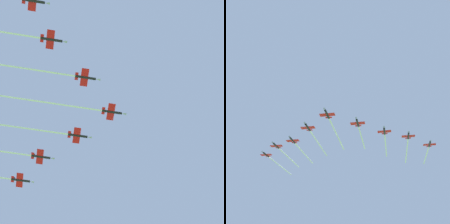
{
  "view_description": "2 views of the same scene",
  "coord_description": "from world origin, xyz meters",
  "views": [
    {
      "loc": [
        59.82,
        49.54,
        2.03
      ],
      "look_at": [
        -1.04,
        14.93,
        178.81
      ],
      "focal_mm": 57.94,
      "sensor_mm": 36.0,
      "label": 1
    },
    {
      "loc": [
        -121.29,
        111.5,
        101.9
      ],
      "look_at": [
        -6.36,
        10.8,
        179.69
      ],
      "focal_mm": 45.84,
      "sensor_mm": 36.0,
      "label": 2
    }
  ],
  "objects": [
    {
      "name": "jet_lead",
      "position": [
        12.06,
        -1.5,
        178.82
      ],
      "size": [
        45.47,
        56.6,
        2.75
      ],
      "rotation": [
        0.0,
        0.0,
        0.67
      ],
      "color": "black"
    },
    {
      "name": "jet_port_inner",
      "position": [
        5.26,
        -19.58,
        179.08
      ],
      "size": [
        36.53,
        45.4,
        2.75
      ],
      "rotation": [
        0.0,
        0.0,
        0.67
      ],
      "color": "black"
    },
    {
      "name": "jet_starboard_inner",
      "position": [
        33.96,
        -2.35,
        178.56
      ],
      "size": [
        42.89,
        53.37,
        2.75
      ],
      "rotation": [
        0.0,
        0.0,
        0.67
      ],
      "color": "black"
    },
    {
      "name": "jet_port_outer",
      "position": [
        5.66,
        -46.68,
        179.95
      ],
      "size": [
        40.34,
        50.18,
        2.75
      ],
      "rotation": [
        0.0,
        0.0,
        0.67
      ],
      "color": "black"
    },
    {
      "name": "jet_starboard_outer",
      "position": [
        58.01,
        -5.88,
        177.68
      ],
      "size": [
        41.42,
        51.53,
        2.75
      ],
      "rotation": [
        0.0,
        0.0,
        0.67
      ],
      "color": "black"
    }
  ]
}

